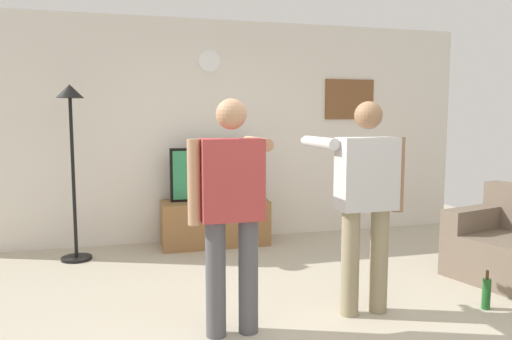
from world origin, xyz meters
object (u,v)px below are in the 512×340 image
object	(u,v)px
tv_stand	(215,223)
person_standing_nearer_couch	(365,195)
wall_clock	(209,61)
framed_picture	(349,99)
floor_lamp	(72,136)
beverage_bottle	(486,293)
television	(214,174)
person_standing_nearer_lamp	(231,203)

from	to	relation	value
tv_stand	person_standing_nearer_couch	xyz separation A→B (m)	(0.76, -2.29, 0.67)
wall_clock	framed_picture	distance (m)	1.92
floor_lamp	beverage_bottle	distance (m)	4.18
tv_stand	television	xyz separation A→B (m)	(0.00, 0.05, 0.58)
television	floor_lamp	xyz separation A→B (m)	(-1.55, -0.26, 0.48)
television	floor_lamp	world-z (taller)	floor_lamp
television	beverage_bottle	distance (m)	3.16
person_standing_nearer_lamp	floor_lamp	bearing A→B (deg)	119.89
television	framed_picture	distance (m)	2.09
tv_stand	person_standing_nearer_lamp	size ratio (longest dim) A/B	0.76
floor_lamp	beverage_bottle	bearing A→B (deg)	-34.59
floor_lamp	person_standing_nearer_lamp	size ratio (longest dim) A/B	1.13
television	floor_lamp	distance (m)	1.64
beverage_bottle	television	bearing A→B (deg)	124.62
television	wall_clock	distance (m)	1.37
floor_lamp	person_standing_nearer_lamp	distance (m)	2.53
beverage_bottle	tv_stand	bearing A→B (deg)	125.12
framed_picture	floor_lamp	xyz separation A→B (m)	(-3.41, -0.50, -0.42)
floor_lamp	person_standing_nearer_couch	world-z (taller)	floor_lamp
television	person_standing_nearer_lamp	bearing A→B (deg)	-97.21
framed_picture	tv_stand	bearing A→B (deg)	-171.01
person_standing_nearer_lamp	beverage_bottle	xyz separation A→B (m)	(2.05, -0.11, -0.81)
television	person_standing_nearer_couch	world-z (taller)	person_standing_nearer_couch
person_standing_nearer_couch	television	bearing A→B (deg)	108.08
floor_lamp	television	bearing A→B (deg)	9.35
framed_picture	wall_clock	bearing A→B (deg)	-179.85
floor_lamp	person_standing_nearer_couch	distance (m)	3.13
wall_clock	floor_lamp	size ratio (longest dim) A/B	0.14
television	beverage_bottle	bearing A→B (deg)	-55.38
framed_picture	person_standing_nearer_couch	bearing A→B (deg)	-113.12
wall_clock	person_standing_nearer_lamp	world-z (taller)	wall_clock
tv_stand	person_standing_nearer_couch	world-z (taller)	person_standing_nearer_couch
person_standing_nearer_couch	tv_stand	bearing A→B (deg)	108.42
wall_clock	framed_picture	xyz separation A→B (m)	(1.86, 0.00, -0.44)
tv_stand	television	world-z (taller)	television
person_standing_nearer_couch	person_standing_nearer_lamp	bearing A→B (deg)	-175.32
tv_stand	person_standing_nearer_couch	bearing A→B (deg)	-71.58
television	wall_clock	size ratio (longest dim) A/B	3.92
person_standing_nearer_lamp	television	bearing A→B (deg)	82.79
tv_stand	beverage_bottle	bearing A→B (deg)	-54.88
framed_picture	beverage_bottle	size ratio (longest dim) A/B	2.16
beverage_bottle	person_standing_nearer_couch	bearing A→B (deg)	168.79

